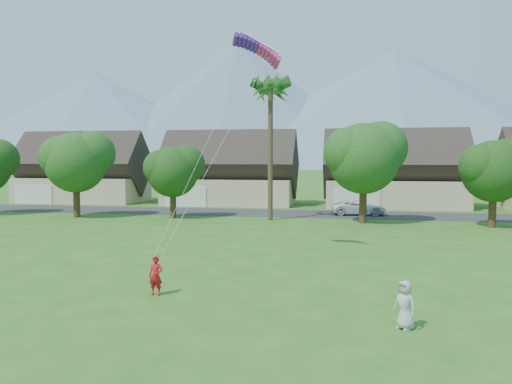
% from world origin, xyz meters
% --- Properties ---
extents(ground, '(500.00, 500.00, 0.00)m').
position_xyz_m(ground, '(0.00, 0.00, 0.00)').
color(ground, '#2D6019').
rests_on(ground, ground).
extents(street, '(90.00, 7.00, 0.01)m').
position_xyz_m(street, '(0.00, 34.00, 0.01)').
color(street, '#2D2D30').
rests_on(street, ground).
extents(kite_flyer, '(0.61, 0.43, 1.61)m').
position_xyz_m(kite_flyer, '(-3.02, 3.89, 0.80)').
color(kite_flyer, red).
rests_on(kite_flyer, ground).
extents(watcher, '(0.92, 0.90, 1.60)m').
position_xyz_m(watcher, '(6.40, 1.54, 0.80)').
color(watcher, '#B6B6B2').
rests_on(watcher, ground).
extents(parked_car, '(5.34, 2.78, 1.44)m').
position_xyz_m(parked_car, '(5.84, 34.00, 0.72)').
color(parked_car, white).
rests_on(parked_car, ground).
extents(mountain_ridge, '(540.00, 240.00, 70.00)m').
position_xyz_m(mountain_ridge, '(10.40, 260.00, 29.07)').
color(mountain_ridge, slate).
rests_on(mountain_ridge, ground).
extents(houses_row, '(72.75, 8.19, 8.86)m').
position_xyz_m(houses_row, '(0.49, 42.99, 3.44)').
color(houses_row, beige).
rests_on(houses_row, ground).
extents(tree_row, '(62.27, 6.67, 8.45)m').
position_xyz_m(tree_row, '(-1.14, 27.92, 4.89)').
color(tree_row, '#47301C').
rests_on(tree_row, ground).
extents(fan_palm, '(3.00, 3.00, 13.80)m').
position_xyz_m(fan_palm, '(-2.00, 28.50, 11.80)').
color(fan_palm, '#4C3D26').
rests_on(fan_palm, ground).
extents(parafoil_kite, '(2.92, 1.21, 0.50)m').
position_xyz_m(parafoil_kite, '(-0.26, 12.23, 11.50)').
color(parafoil_kite, '#5419BC').
rests_on(parafoil_kite, ground).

